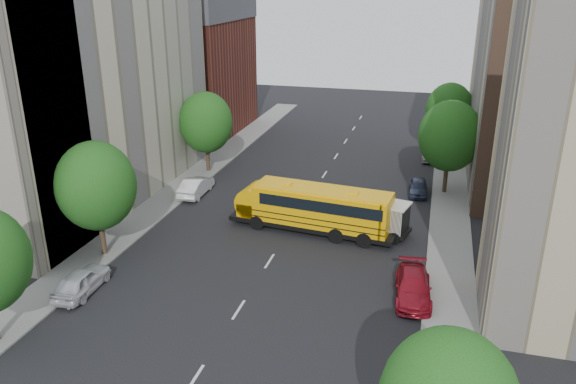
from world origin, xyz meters
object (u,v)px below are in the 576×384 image
at_px(safari_truck, 369,215).
at_px(parked_car_5, 431,152).
at_px(school_bus, 311,206).
at_px(parked_car_4, 418,187).
at_px(street_tree_4, 450,136).
at_px(street_tree_5, 449,110).
at_px(street_tree_1, 96,186).
at_px(parked_car_1, 196,186).
at_px(parked_car_0, 81,281).
at_px(parked_car_3, 413,287).
at_px(street_tree_2, 206,122).

bearing_deg(safari_truck, parked_car_5, 92.56).
xyz_separation_m(school_bus, parked_car_4, (7.22, 9.71, -1.31)).
height_order(street_tree_4, street_tree_5, street_tree_4).
xyz_separation_m(street_tree_1, parked_car_1, (1.40, 11.97, -4.18)).
distance_m(parked_car_0, parked_car_3, 19.49).
bearing_deg(street_tree_4, school_bus, -131.50).
xyz_separation_m(street_tree_1, school_bus, (12.58, 7.36, -3.00)).
bearing_deg(street_tree_2, street_tree_5, 28.61).
bearing_deg(safari_truck, parked_car_0, -125.93).
height_order(street_tree_4, parked_car_1, street_tree_4).
bearing_deg(street_tree_2, parked_car_4, -2.68).
height_order(street_tree_5, parked_car_3, street_tree_5).
bearing_deg(parked_car_3, parked_car_0, -171.70).
relative_size(street_tree_5, parked_car_1, 1.60).
height_order(street_tree_1, parked_car_4, street_tree_1).
height_order(street_tree_2, parked_car_0, street_tree_2).
relative_size(safari_truck, parked_car_4, 1.71).
bearing_deg(parked_car_1, school_bus, 155.92).
relative_size(street_tree_2, parked_car_4, 2.05).
distance_m(parked_car_4, parked_car_5, 10.52).
bearing_deg(parked_car_4, safari_truck, -112.05).
height_order(school_bus, safari_truck, school_bus).
bearing_deg(street_tree_1, parked_car_0, -73.08).
distance_m(parked_car_3, parked_car_5, 27.68).
distance_m(street_tree_2, street_tree_4, 22.00).
distance_m(school_bus, parked_car_3, 10.86).
bearing_deg(parked_car_3, parked_car_1, 142.49).
height_order(street_tree_5, parked_car_0, street_tree_5).
distance_m(street_tree_2, parked_car_3, 27.57).
bearing_deg(parked_car_5, parked_car_4, -92.31).
height_order(parked_car_0, parked_car_3, parked_car_0).
height_order(street_tree_2, school_bus, street_tree_2).
distance_m(safari_truck, parked_car_5, 19.76).
xyz_separation_m(parked_car_1, parked_car_4, (18.40, 5.10, -0.13)).
relative_size(street_tree_1, street_tree_5, 1.05).
distance_m(street_tree_1, school_bus, 14.88).
distance_m(school_bus, safari_truck, 4.20).
bearing_deg(parked_car_0, safari_truck, -142.62).
distance_m(street_tree_1, street_tree_4, 28.43).
distance_m(street_tree_4, parked_car_5, 10.59).
bearing_deg(parked_car_4, parked_car_1, -167.05).
xyz_separation_m(parked_car_3, parked_car_4, (-0.57, 17.19, -0.08)).
bearing_deg(parked_car_4, parked_car_3, -90.65).
height_order(school_bus, parked_car_4, school_bus).
bearing_deg(street_tree_5, parked_car_5, -119.88).
height_order(street_tree_4, parked_car_0, street_tree_4).
bearing_deg(street_tree_5, street_tree_1, -126.25).
height_order(street_tree_1, safari_truck, street_tree_1).
bearing_deg(street_tree_5, parked_car_4, -99.66).
height_order(street_tree_4, parked_car_3, street_tree_4).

